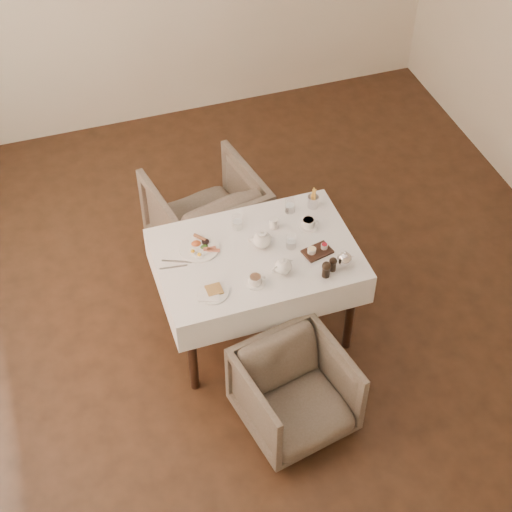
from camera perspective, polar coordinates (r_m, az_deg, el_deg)
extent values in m
plane|color=black|center=(5.74, 1.86, -3.00)|extent=(5.00, 5.00, 0.00)
plane|color=beige|center=(3.33, 17.84, -17.05)|extent=(4.50, 0.00, 4.50)
cube|color=black|center=(5.01, 0.03, -0.04)|extent=(1.20, 0.80, 0.04)
cube|color=white|center=(5.07, 0.03, -0.69)|extent=(1.28, 0.88, 0.23)
cylinder|color=black|center=(5.42, -6.54, -1.63)|extent=(0.06, 0.06, 0.70)
cylinder|color=black|center=(5.64, 4.15, 0.91)|extent=(0.06, 0.06, 0.70)
cylinder|color=black|center=(4.98, -4.67, -7.08)|extent=(0.06, 0.06, 0.70)
cylinder|color=black|center=(5.22, 6.87, -4.08)|extent=(0.06, 0.06, 0.70)
imported|color=#50473A|center=(4.87, 2.86, -9.90)|extent=(0.74, 0.76, 0.59)
imported|color=#50473A|center=(5.85, -3.64, 2.97)|extent=(0.88, 0.90, 0.70)
cylinder|color=white|center=(5.02, -4.15, 0.57)|extent=(0.26, 0.26, 0.01)
ellipsoid|color=#B84F21|center=(5.04, -4.38, 0.97)|extent=(0.06, 0.06, 0.02)
cylinder|color=brown|center=(5.07, -4.09, 1.35)|extent=(0.08, 0.09, 0.02)
cylinder|color=black|center=(5.04, -3.70, 1.03)|extent=(0.05, 0.05, 0.01)
cube|color=maroon|center=(4.99, -3.26, 0.48)|extent=(0.09, 0.06, 0.01)
ellipsoid|color=#264C19|center=(5.02, -3.79, 0.69)|extent=(0.05, 0.04, 0.02)
cylinder|color=white|center=(4.75, -3.15, -2.67)|extent=(0.19, 0.19, 0.01)
cube|color=brown|center=(4.75, -3.07, -2.46)|extent=(0.10, 0.09, 0.01)
cube|color=white|center=(4.73, -3.45, -2.91)|extent=(0.15, 0.13, 0.02)
cylinder|color=white|center=(5.13, 1.31, 2.42)|extent=(0.07, 0.07, 0.07)
cylinder|color=white|center=(4.80, -0.05, -1.97)|extent=(0.12, 0.12, 0.01)
cylinder|color=white|center=(4.78, -0.05, -1.72)|extent=(0.09, 0.09, 0.05)
cylinder|color=#936542|center=(4.76, -0.05, -1.52)|extent=(0.07, 0.07, 0.00)
cylinder|color=white|center=(5.17, 3.80, 2.17)|extent=(0.13, 0.13, 0.01)
cylinder|color=white|center=(5.15, 3.82, 2.43)|extent=(0.10, 0.10, 0.06)
cylinder|color=#936542|center=(5.13, 3.83, 2.63)|extent=(0.07, 0.07, 0.00)
cylinder|color=silver|center=(5.12, -1.36, 2.49)|extent=(0.09, 0.09, 0.10)
cylinder|color=silver|center=(5.00, 2.58, 1.05)|extent=(0.09, 0.09, 0.09)
cylinder|color=silver|center=(5.24, 2.50, 3.68)|extent=(0.08, 0.08, 0.10)
cube|color=black|center=(5.00, 4.49, 0.32)|extent=(0.20, 0.16, 0.02)
cylinder|color=white|center=(4.97, 4.08, 0.41)|extent=(0.06, 0.06, 0.03)
cylinder|color=maroon|center=(5.00, 4.99, 0.71)|extent=(0.04, 0.04, 0.03)
cylinder|color=silver|center=(5.29, 4.17, 3.97)|extent=(0.07, 0.07, 0.09)
cube|color=silver|center=(4.95, -5.78, -0.40)|extent=(0.18, 0.09, 0.00)
cube|color=silver|center=(4.92, -6.03, -0.81)|extent=(0.18, 0.04, 0.00)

